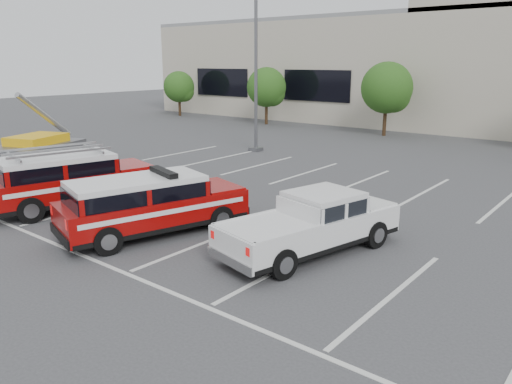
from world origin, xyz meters
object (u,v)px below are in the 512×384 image
at_px(light_pole_left, 256,55).
at_px(fire_chief_suv, 151,209).
at_px(tree_left, 268,89).
at_px(ladder_suv, 71,184).
at_px(tree_mid_left, 388,90).
at_px(white_pickup, 312,229).
at_px(utility_rig, 35,154).
at_px(tree_far_left, 180,88).
at_px(convention_building, 512,63).

bearing_deg(light_pole_left, fire_chief_suv, -63.52).
bearing_deg(tree_left, ladder_suv, -68.43).
distance_m(tree_mid_left, ladder_suv, 22.73).
relative_size(light_pole_left, ladder_suv, 1.83).
distance_m(light_pole_left, ladder_suv, 13.44).
relative_size(white_pickup, utility_rig, 1.10).
height_order(light_pole_left, ladder_suv, light_pole_left).
height_order(tree_far_left, ladder_suv, tree_far_left).
relative_size(convention_building, ladder_suv, 10.70).
distance_m(tree_far_left, light_pole_left, 19.85).
distance_m(tree_mid_left, utility_rig, 21.86).
xyz_separation_m(tree_mid_left, fire_chief_suv, (3.19, -22.66, -2.28)).
relative_size(tree_far_left, tree_left, 0.90).
bearing_deg(light_pole_left, white_pickup, -45.67).
height_order(light_pole_left, fire_chief_suv, light_pole_left).
distance_m(light_pole_left, utility_rig, 12.14).
bearing_deg(convention_building, tree_far_left, -158.63).
bearing_deg(ladder_suv, convention_building, 93.21).
height_order(convention_building, utility_rig, convention_building).
height_order(white_pickup, ladder_suv, ladder_suv).
bearing_deg(tree_left, light_pole_left, -55.48).
bearing_deg(white_pickup, convention_building, 108.07).
bearing_deg(tree_far_left, fire_chief_suv, -44.33).
bearing_deg(white_pickup, light_pole_left, 147.79).
relative_size(convention_building, utility_rig, 12.28).
xyz_separation_m(tree_mid_left, light_pole_left, (-3.09, -10.05, 2.14)).
bearing_deg(tree_mid_left, white_pickup, -70.14).
xyz_separation_m(tree_mid_left, white_pickup, (7.57, -20.96, -2.42)).
distance_m(fire_chief_suv, white_pickup, 4.70).
height_order(tree_far_left, tree_left, tree_left).
relative_size(tree_far_left, tree_mid_left, 0.82).
bearing_deg(utility_rig, white_pickup, -22.84).
distance_m(light_pole_left, white_pickup, 15.92).
relative_size(convention_building, light_pole_left, 5.86).
bearing_deg(tree_far_left, convention_building, 21.37).
bearing_deg(tree_mid_left, convention_building, 62.60).
bearing_deg(light_pole_left, utility_rig, -115.87).
xyz_separation_m(tree_far_left, tree_mid_left, (20.00, 0.00, 0.54)).
bearing_deg(tree_mid_left, tree_far_left, -180.00).
height_order(light_pole_left, utility_rig, light_pole_left).
bearing_deg(tree_far_left, tree_mid_left, 0.00).
relative_size(tree_mid_left, fire_chief_suv, 0.87).
distance_m(tree_left, tree_mid_left, 10.00).
relative_size(tree_left, ladder_suv, 0.79).
height_order(convention_building, white_pickup, convention_building).
distance_m(fire_chief_suv, ladder_suv, 4.26).
relative_size(light_pole_left, fire_chief_suv, 1.83).
bearing_deg(tree_left, tree_far_left, -180.00).
relative_size(tree_left, tree_mid_left, 0.91).
distance_m(white_pickup, utility_rig, 15.61).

